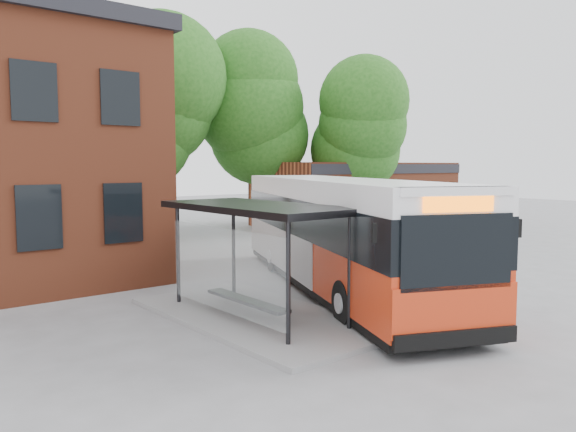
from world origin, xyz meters
TOP-DOWN VIEW (x-y plane):
  - ground at (0.00, 0.00)m, footprint 100.00×100.00m
  - shop_row at (15.00, 14.00)m, footprint 14.00×6.20m
  - bus_shelter at (-4.50, -1.00)m, footprint 3.60×7.00m
  - bike_rail at (9.28, 10.00)m, footprint 5.20×0.10m
  - tree_0 at (-6.00, 16.00)m, footprint 7.92×7.92m
  - tree_1 at (1.00, 17.00)m, footprint 7.92×7.92m
  - tree_2 at (8.00, 16.00)m, footprint 7.92×7.92m
  - tree_3 at (13.00, 12.00)m, footprint 7.04×7.04m
  - city_bus at (-0.52, 0.15)m, footprint 8.10×13.41m
  - bicycle_0 at (7.41, 9.09)m, footprint 1.86×0.76m
  - bicycle_1 at (7.97, 10.31)m, footprint 1.84×0.56m
  - bicycle_2 at (7.60, 9.11)m, footprint 1.98×0.93m
  - bicycle_3 at (8.77, 10.11)m, footprint 1.87×0.73m
  - bicycle_4 at (8.82, 9.39)m, footprint 1.64×0.91m
  - bicycle_5 at (10.01, 9.02)m, footprint 1.64×0.62m
  - bicycle_6 at (11.34, 10.12)m, footprint 1.79×1.15m
  - bicycle_7 at (11.66, 10.10)m, footprint 1.60×0.61m

SIDE VIEW (x-z plane):
  - ground at x=0.00m, z-range 0.00..0.00m
  - bike_rail at x=9.28m, z-range 0.00..0.38m
  - bicycle_4 at x=8.82m, z-range 0.00..0.81m
  - bicycle_6 at x=11.34m, z-range 0.00..0.89m
  - bicycle_7 at x=11.66m, z-range 0.00..0.94m
  - bicycle_0 at x=7.41m, z-range 0.00..0.96m
  - bicycle_5 at x=10.01m, z-range 0.00..0.96m
  - bicycle_2 at x=7.60m, z-range 0.00..1.00m
  - bicycle_1 at x=7.97m, z-range 0.00..1.10m
  - bicycle_3 at x=8.77m, z-range 0.00..1.10m
  - bus_shelter at x=-4.50m, z-range 0.00..2.90m
  - city_bus at x=-0.52m, z-range 0.00..3.41m
  - shop_row at x=15.00m, z-range 0.00..4.00m
  - tree_3 at x=13.00m, z-range 0.00..9.28m
  - tree_1 at x=1.00m, z-range 0.00..10.40m
  - tree_0 at x=-6.00m, z-range 0.00..11.00m
  - tree_2 at x=8.00m, z-range 0.00..11.00m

